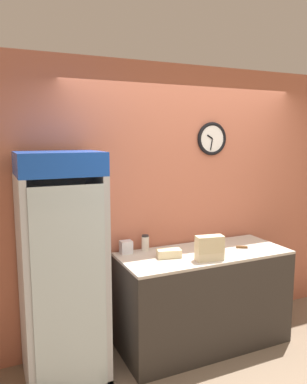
% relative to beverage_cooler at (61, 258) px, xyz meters
% --- Properties ---
extents(wall_back, '(5.20, 0.09, 2.70)m').
position_rel_beverage_cooler_xyz_m(wall_back, '(1.33, 0.31, 0.33)').
color(wall_back, '#B7664C').
rests_on(wall_back, ground_plane).
extents(prep_counter, '(1.62, 0.68, 0.92)m').
position_rel_beverage_cooler_xyz_m(prep_counter, '(1.32, -0.08, -0.56)').
color(prep_counter, '#332D28').
rests_on(prep_counter, ground_plane).
extents(beverage_cooler, '(0.64, 0.61, 1.89)m').
position_rel_beverage_cooler_xyz_m(beverage_cooler, '(0.00, 0.00, 0.00)').
color(beverage_cooler, '#B2B7BC').
rests_on(beverage_cooler, ground_plane).
extents(sandwich_stack_bottom, '(0.26, 0.13, 0.07)m').
position_rel_beverage_cooler_xyz_m(sandwich_stack_bottom, '(1.24, -0.30, -0.06)').
color(sandwich_stack_bottom, beige).
rests_on(sandwich_stack_bottom, prep_counter).
extents(sandwich_stack_middle, '(0.26, 0.14, 0.07)m').
position_rel_beverage_cooler_xyz_m(sandwich_stack_middle, '(1.24, -0.30, 0.01)').
color(sandwich_stack_middle, beige).
rests_on(sandwich_stack_middle, sandwich_stack_bottom).
extents(sandwich_stack_top, '(0.26, 0.14, 0.07)m').
position_rel_beverage_cooler_xyz_m(sandwich_stack_top, '(1.24, -0.30, 0.09)').
color(sandwich_stack_top, beige).
rests_on(sandwich_stack_top, sandwich_stack_middle).
extents(sandwich_flat_left, '(0.23, 0.15, 0.07)m').
position_rel_beverage_cooler_xyz_m(sandwich_flat_left, '(0.95, -0.08, -0.06)').
color(sandwich_flat_left, beige).
rests_on(sandwich_flat_left, prep_counter).
extents(chefs_knife, '(0.30, 0.20, 0.02)m').
position_rel_beverage_cooler_xyz_m(chefs_knife, '(1.78, -0.16, -0.09)').
color(chefs_knife, silver).
rests_on(chefs_knife, prep_counter).
extents(condiment_jar, '(0.07, 0.07, 0.15)m').
position_rel_beverage_cooler_xyz_m(condiment_jar, '(0.84, 0.20, -0.02)').
color(condiment_jar, silver).
rests_on(condiment_jar, prep_counter).
extents(napkin_dispenser, '(0.11, 0.09, 0.12)m').
position_rel_beverage_cooler_xyz_m(napkin_dispenser, '(0.64, 0.19, -0.04)').
color(napkin_dispenser, silver).
rests_on(napkin_dispenser, prep_counter).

